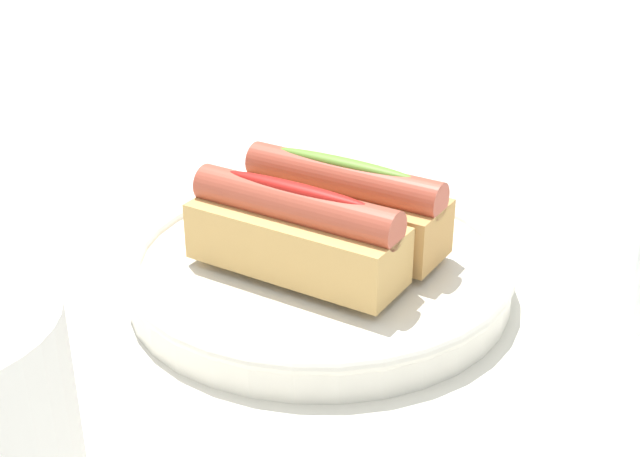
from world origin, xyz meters
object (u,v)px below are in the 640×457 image
Objects in this scene: hotdog_back at (296,233)px; chopstick_near at (357,194)px; serving_bowl at (320,272)px; hotdog_front at (343,205)px.

hotdog_back reaches higher than chopstick_near.
serving_bowl reaches higher than chopstick_near.
chopstick_near is at bearing -83.32° from serving_bowl.
chopstick_near is at bearing -86.71° from hotdog_back.
serving_bowl is 0.05m from hotdog_back.
hotdog_back is at bearing 105.92° from chopstick_near.
hotdog_front is 1.00× the size of hotdog_back.
serving_bowl is at bearing 71.55° from hotdog_front.
hotdog_back reaches higher than serving_bowl.
serving_bowl is at bearing 109.31° from chopstick_near.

